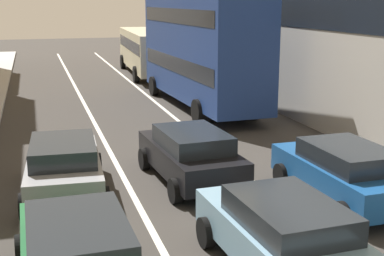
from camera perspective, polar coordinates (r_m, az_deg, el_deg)
lane_stripe_left at (r=22.13m, az=-10.14°, el=0.33°), size 0.16×60.00×0.01m
lane_stripe_right at (r=22.73m, az=-1.60°, el=0.89°), size 0.16×60.00×0.01m
sedan_centre_lane_second at (r=10.14m, az=9.59°, el=-10.98°), size 2.24×4.39×1.49m
hatchback_centre_lane_third at (r=14.89m, az=-0.14°, el=-2.75°), size 2.28×4.41×1.49m
sedan_left_lane_third at (r=14.24m, az=-13.36°, el=-3.90°), size 2.26×4.39×1.49m
sedan_right_lane_behind_truck at (r=13.92m, az=15.74°, el=-4.44°), size 2.16×4.35×1.49m
bus_mid_queue_primary at (r=24.99m, az=0.94°, el=8.59°), size 3.15×10.60×5.06m
bus_far_queue_secondary at (r=36.15m, az=-4.69°, el=8.37°), size 3.18×10.61×2.90m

